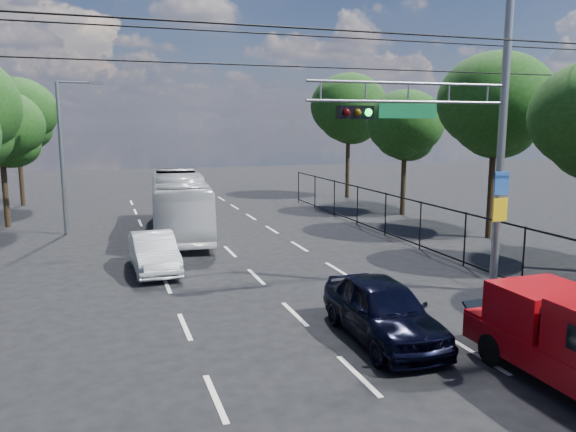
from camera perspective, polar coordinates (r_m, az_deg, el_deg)
name	(u,v)px	position (r m, az deg, el deg)	size (l,w,h in m)	color
lane_markings	(242,263)	(21.11, -4.71, -4.77)	(6.12, 38.00, 0.01)	beige
signal_mast	(468,120)	(17.19, 17.84, 9.22)	(6.43, 0.39, 9.50)	slate
streetlight_left	(65,150)	(27.95, -21.70, 6.24)	(2.09, 0.22, 7.08)	slate
utility_wires	(285,45)	(15.63, -0.31, 17.01)	(22.00, 5.04, 0.74)	black
fence_right	(446,232)	(22.32, 15.76, -1.61)	(0.06, 34.03, 2.00)	black
tree_right_c	(495,110)	(26.75, 20.33, 10.06)	(5.10, 5.10, 8.29)	black
tree_right_d	(405,129)	(32.31, 11.82, 8.67)	(4.32, 4.32, 7.02)	black
tree_right_e	(349,112)	(39.51, 6.18, 10.48)	(5.28, 5.28, 8.58)	black
tree_left_d	(1,132)	(31.24, -27.15, 7.57)	(4.20, 4.20, 6.83)	black
tree_left_e	(17,117)	(39.19, -25.83, 9.02)	(4.92, 4.92, 7.99)	black
navy_hatchback	(383,310)	(13.82, 9.62, -9.36)	(1.77, 4.40, 1.50)	black
white_bus	(179,204)	(26.89, -10.98, 1.24)	(2.39, 10.20, 2.84)	silver
white_van	(154,252)	(20.34, -13.47, -3.62)	(1.42, 4.08, 1.34)	silver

